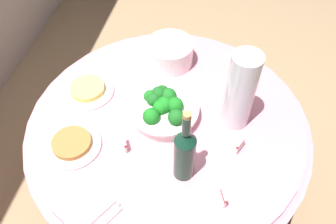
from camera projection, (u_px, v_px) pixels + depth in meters
name	position (u px, v px, depth m)	size (l,w,h in m)	color
ground_plane	(168.00, 200.00, 2.01)	(6.00, 6.00, 0.00)	#9E7F5B
buffet_table	(168.00, 166.00, 1.72)	(1.16, 1.16, 0.74)	maroon
broccoli_bowl	(164.00, 109.00, 1.41)	(0.28, 0.28, 0.12)	white
plate_stack	(170.00, 53.00, 1.61)	(0.21, 0.21, 0.11)	white
wine_bottle	(185.00, 153.00, 1.18)	(0.07, 0.07, 0.34)	#113525
decorative_fruit_vase	(239.00, 95.00, 1.32)	(0.11, 0.11, 0.34)	silver
serving_tongs	(102.00, 220.00, 1.17)	(0.16, 0.12, 0.01)	silver
food_plate_noodles	(88.00, 90.00, 1.52)	(0.22, 0.22, 0.04)	white
food_plate_peanuts	(72.00, 144.00, 1.35)	(0.22, 0.22, 0.03)	white
label_placard_front	(240.00, 146.00, 1.32)	(0.05, 0.03, 0.05)	white
label_placard_mid	(223.00, 197.00, 1.19)	(0.05, 0.03, 0.05)	white
label_placard_rear	(125.00, 143.00, 1.33)	(0.05, 0.03, 0.05)	white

